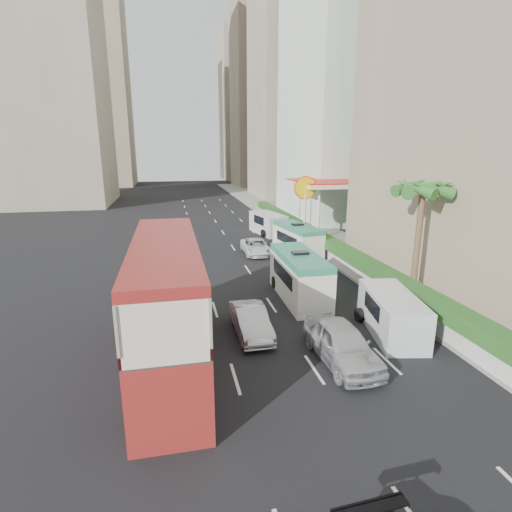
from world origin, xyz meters
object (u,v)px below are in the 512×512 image
object	(u,v)px
car_silver_lane_a	(251,334)
minibus_near	(299,277)
van_asset	(256,254)
car_silver_lane_b	(340,361)
panel_van_far	(268,223)
shell_station	(327,208)
double_decker_bus	(168,303)
palm_tree	(417,244)
panel_van_near	(392,314)
minibus_far	(297,241)

from	to	relation	value
car_silver_lane_a	minibus_near	world-z (taller)	minibus_near
van_asset	car_silver_lane_b	bearing A→B (deg)	-90.41
panel_van_far	shell_station	xyz separation A→B (m)	(5.83, -1.48, 1.70)
shell_station	double_decker_bus	bearing A→B (deg)	-124.82
palm_tree	double_decker_bus	bearing A→B (deg)	-163.84
car_silver_lane_a	palm_tree	size ratio (longest dim) A/B	0.64
car_silver_lane_a	panel_van_near	world-z (taller)	panel_van_near
minibus_near	minibus_far	size ratio (longest dim) A/B	1.06
van_asset	minibus_near	distance (m)	10.85
van_asset	panel_van_far	bearing A→B (deg)	69.81
car_silver_lane_a	panel_van_far	size ratio (longest dim) A/B	0.78
minibus_near	double_decker_bus	bearing A→B (deg)	-141.86
palm_tree	shell_station	world-z (taller)	palm_tree
panel_van_near	panel_van_far	distance (m)	24.10
minibus_near	shell_station	distance (m)	19.38
van_asset	palm_tree	world-z (taller)	palm_tree
car_silver_lane_b	minibus_near	world-z (taller)	minibus_near
minibus_near	panel_van_far	distance (m)	19.02
double_decker_bus	shell_station	size ratio (longest dim) A/B	1.38
car_silver_lane_b	minibus_far	world-z (taller)	minibus_far
car_silver_lane_b	van_asset	distance (m)	18.04
minibus_far	shell_station	xyz separation A→B (m)	(5.68, 7.93, 1.46)
car_silver_lane_a	car_silver_lane_b	distance (m)	4.52
car_silver_lane_a	minibus_far	xyz separation A→B (m)	(6.59, 13.45, 1.29)
car_silver_lane_b	van_asset	bearing A→B (deg)	86.94
car_silver_lane_a	panel_van_near	size ratio (longest dim) A/B	0.85
panel_van_near	van_asset	bearing A→B (deg)	112.54
car_silver_lane_b	palm_tree	size ratio (longest dim) A/B	0.75
double_decker_bus	car_silver_lane_b	bearing A→B (deg)	-13.15
car_silver_lane_a	palm_tree	bearing A→B (deg)	12.33
panel_van_near	shell_station	bearing A→B (deg)	87.25
minibus_near	panel_van_far	size ratio (longest dim) A/B	1.16
panel_van_near	shell_station	size ratio (longest dim) A/B	0.61
minibus_far	panel_van_far	xyz separation A→B (m)	(-0.15, 9.41, -0.23)
double_decker_bus	panel_van_near	size ratio (longest dim) A/B	2.26
minibus_far	palm_tree	xyz separation A→B (m)	(3.48, -11.07, 2.09)
car_silver_lane_b	panel_van_far	bearing A→B (deg)	80.58
double_decker_bus	van_asset	world-z (taller)	double_decker_bus
car_silver_lane_a	shell_station	size ratio (longest dim) A/B	0.52
car_silver_lane_a	minibus_far	distance (m)	15.03
van_asset	palm_tree	distance (m)	14.49
minibus_far	palm_tree	size ratio (longest dim) A/B	0.91
van_asset	palm_tree	xyz separation A→B (m)	(6.65, -12.42, 3.38)
minibus_near	shell_station	xyz separation A→B (m)	(8.56, 17.34, 1.39)
car_silver_lane_a	shell_station	world-z (taller)	shell_station
minibus_far	car_silver_lane_a	bearing A→B (deg)	-124.28
van_asset	panel_van_far	world-z (taller)	panel_van_far
minibus_near	minibus_far	bearing A→B (deg)	73.81
car_silver_lane_a	van_asset	size ratio (longest dim) A/B	0.92
minibus_near	palm_tree	bearing A→B (deg)	-13.79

